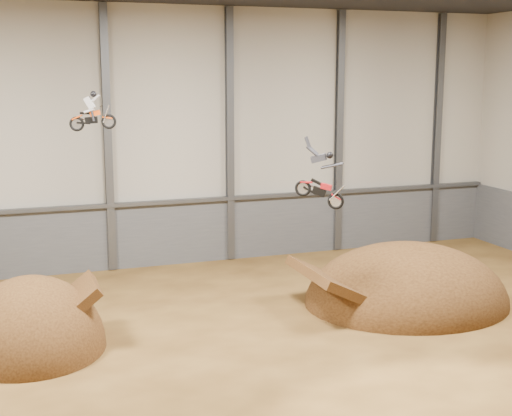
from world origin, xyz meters
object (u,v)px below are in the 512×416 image
Objects in this scene: takeoff_ramp at (32,348)px; landing_ramp at (406,302)px; fmx_rider_b at (317,173)px; fmx_rider_a at (93,109)px.

takeoff_ramp is 0.68× the size of landing_ramp.
fmx_rider_b is (-5.41, -1.74, 6.52)m from landing_ramp.
fmx_rider_a is at bearing 170.90° from landing_ramp.
landing_ramp is 3.50× the size of fmx_rider_b.
fmx_rider_a reaches higher than landing_ramp.
landing_ramp is at bearing 0.32° from takeoff_ramp.
fmx_rider_b is at bearing -9.81° from fmx_rider_a.
landing_ramp is 8.65m from fmx_rider_b.
fmx_rider_b is at bearing -162.20° from landing_ramp.
takeoff_ramp is 13.02m from fmx_rider_b.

